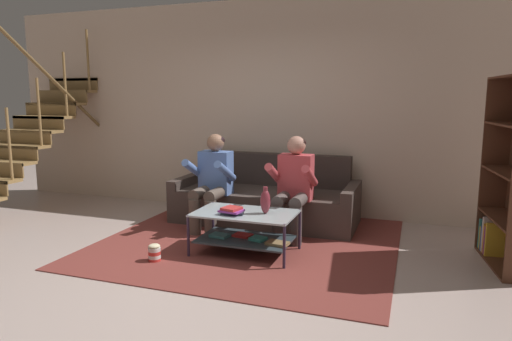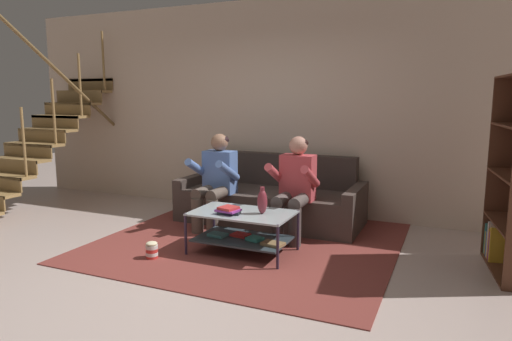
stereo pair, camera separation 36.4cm
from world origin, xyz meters
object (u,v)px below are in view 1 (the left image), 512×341
at_px(book_stack, 232,211).
at_px(popcorn_tub, 154,253).
at_px(vase, 265,201).
at_px(couch, 266,200).
at_px(person_seated_left, 212,178).
at_px(coffee_table, 246,227).
at_px(person_seated_right, 293,183).

relative_size(book_stack, popcorn_tub, 1.40).
bearing_deg(vase, popcorn_tub, -150.50).
distance_m(couch, person_seated_left, 0.83).
xyz_separation_m(person_seated_left, vase, (0.89, -0.66, -0.07)).
xyz_separation_m(couch, popcorn_tub, (-0.57, -1.76, -0.19)).
bearing_deg(popcorn_tub, book_stack, 31.57).
height_order(vase, popcorn_tub, vase).
xyz_separation_m(couch, person_seated_left, (-0.50, -0.56, 0.35)).
relative_size(couch, coffee_table, 2.25).
distance_m(couch, popcorn_tub, 1.86).
distance_m(couch, person_seated_right, 0.83).
height_order(person_seated_right, book_stack, person_seated_right).
bearing_deg(couch, book_stack, -86.57).
bearing_deg(book_stack, vase, 24.83).
bearing_deg(coffee_table, person_seated_right, 65.28).
height_order(vase, book_stack, vase).
distance_m(couch, coffee_table, 1.26).
bearing_deg(book_stack, person_seated_left, 126.09).
height_order(couch, person_seated_right, person_seated_right).
bearing_deg(couch, popcorn_tub, -107.98).
height_order(couch, vase, couch).
relative_size(vase, book_stack, 1.10).
xyz_separation_m(coffee_table, book_stack, (-0.11, -0.12, 0.19)).
xyz_separation_m(coffee_table, vase, (0.20, 0.03, 0.28)).
xyz_separation_m(book_stack, popcorn_tub, (-0.65, -0.40, -0.38)).
bearing_deg(book_stack, popcorn_tub, -148.43).
relative_size(coffee_table, popcorn_tub, 5.75).
bearing_deg(person_seated_right, vase, -99.78).
distance_m(person_seated_right, vase, 0.67).
relative_size(coffee_table, vase, 3.75).
height_order(person_seated_right, vase, person_seated_right).
bearing_deg(coffee_table, book_stack, -132.25).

